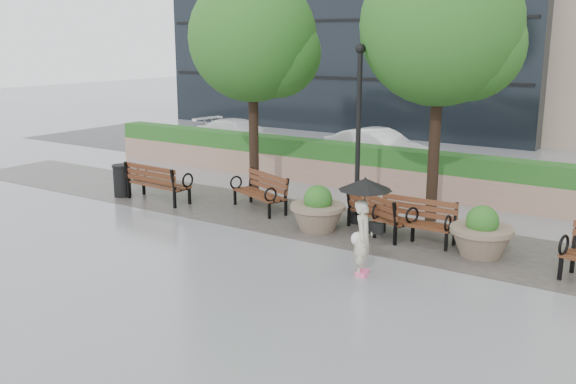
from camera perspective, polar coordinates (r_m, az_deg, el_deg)
The scene contains 17 objects.
ground at distance 13.36m, azimuth -0.14°, elevation -6.29°, with size 100.00×100.00×0.00m, color gray.
cobble_strip at distance 15.82m, azimuth 5.93°, elevation -3.20°, with size 28.00×3.20×0.01m, color #383330.
hedge_wall at distance 19.19m, azimuth 11.58°, elevation 1.58°, with size 24.00×0.80×1.35m.
asphalt_street at distance 23.01m, azimuth 15.30°, elevation 1.64°, with size 40.00×7.00×0.00m, color black.
bench_0 at distance 18.61m, azimuth -11.47°, elevation 0.14°, with size 2.06×0.91×1.08m.
bench_1 at distance 17.31m, azimuth -2.52°, elevation -0.69°, with size 1.97×1.36×0.99m.
bench_2 at distance 15.35m, azimuth 8.12°, elevation -2.65°, with size 1.97×1.46×0.99m.
bench_3 at distance 14.90m, azimuth 11.13°, elevation -3.29°, with size 1.83×0.73×0.97m.
planter_left at distance 15.46m, azimuth 2.66°, elevation -1.86°, with size 1.33×1.33×1.12m.
planter_right at distance 14.22m, azimuth 16.81°, elevation -3.82°, with size 1.33×1.33×1.11m.
trash_bin at distance 19.41m, azimuth -14.53°, elevation 0.91°, with size 0.54×0.54×0.90m, color black.
lamppost at distance 15.78m, azimuth 6.23°, elevation 4.03°, with size 0.28×0.28×4.41m.
tree_0 at distance 18.54m, azimuth -2.64°, elevation 13.18°, with size 3.67×3.62×6.37m.
tree_1 at distance 16.19m, azimuth 14.01°, elevation 13.74°, with size 3.88×3.86×6.76m.
car_left at distance 26.77m, azimuth -4.28°, elevation 5.05°, with size 1.78×4.39×1.27m, color white.
car_right at distance 23.42m, azimuth 8.03°, elevation 3.86°, with size 1.44×4.12×1.36m, color white.
pedestrian at distance 12.46m, azimuth 6.77°, elevation -2.21°, with size 1.05×1.05×1.92m.
Camera 1 is at (7.01, -10.45, 4.50)m, focal length 40.00 mm.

